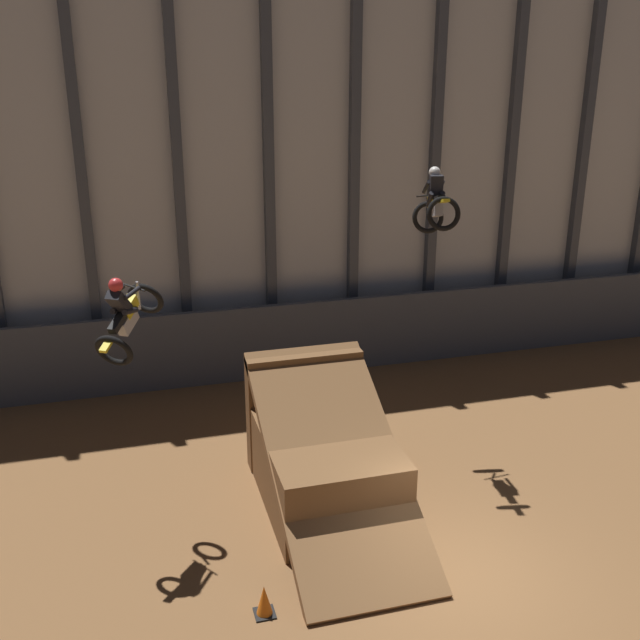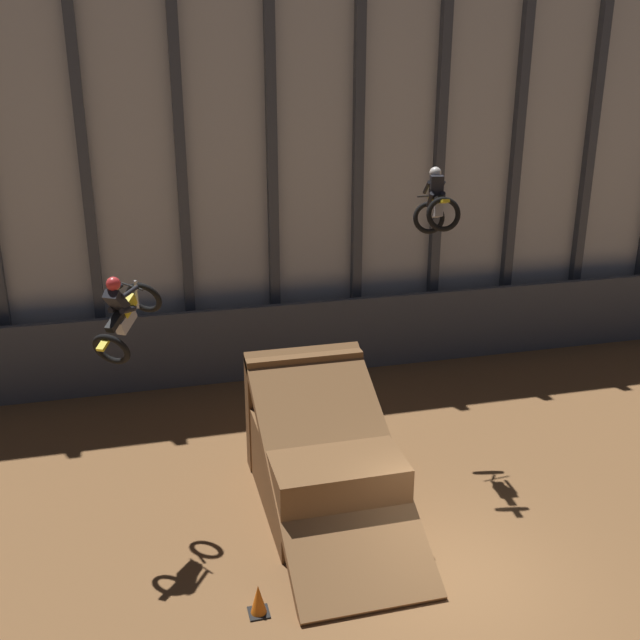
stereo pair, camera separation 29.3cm
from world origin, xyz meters
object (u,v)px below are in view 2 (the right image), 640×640
dirt_ramp (321,456)px  rider_bike_right_air (436,205)px  rider_bike_left_air (124,314)px  traffic_cone_near_ramp (258,600)px

dirt_ramp → rider_bike_right_air: 5.98m
rider_bike_left_air → rider_bike_right_air: (6.75, 1.58, 1.39)m
rider_bike_left_air → traffic_cone_near_ramp: rider_bike_left_air is taller
rider_bike_left_air → rider_bike_right_air: size_ratio=1.03×
rider_bike_left_air → dirt_ramp: bearing=33.8°
dirt_ramp → traffic_cone_near_ramp: size_ratio=9.76×
rider_bike_left_air → traffic_cone_near_ramp: bearing=-28.2°
rider_bike_left_air → rider_bike_right_air: rider_bike_right_air is taller
dirt_ramp → rider_bike_left_air: rider_bike_left_air is taller
rider_bike_right_air → traffic_cone_near_ramp: size_ratio=3.03×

